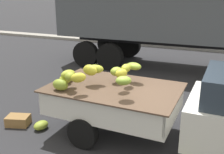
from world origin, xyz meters
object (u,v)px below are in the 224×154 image
Objects in this scene: produce_crate at (18,120)px; pickup_truck at (207,111)px; fallen_banana_bunch_near_tailgate at (41,125)px; semi_trailer at (210,5)px.

pickup_truck is at bearing 8.13° from produce_crate.
produce_crate is (-0.62, -0.05, 0.02)m from fallen_banana_bunch_near_tailgate.
pickup_truck is 9.56× the size of produce_crate.
semi_trailer reaches higher than produce_crate.
semi_trailer reaches higher than pickup_truck.
produce_crate is (-3.59, -6.43, -2.43)m from semi_trailer.
fallen_banana_bunch_near_tailgate is 0.71× the size of produce_crate.
pickup_truck reaches higher than produce_crate.
pickup_truck is 6.09m from semi_trailer.
semi_trailer is (-0.56, 5.83, 1.65)m from pickup_truck.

